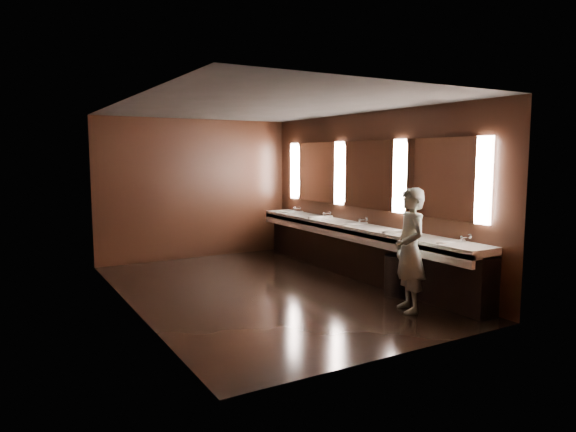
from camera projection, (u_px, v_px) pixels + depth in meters
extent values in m
plane|color=black|center=(265.00, 290.00, 7.94)|extent=(6.00, 6.00, 0.00)
cube|color=#2D2D2B|center=(264.00, 106.00, 7.61)|extent=(4.00, 6.00, 0.02)
cube|color=black|center=(196.00, 189.00, 10.35)|extent=(4.00, 0.02, 2.80)
cube|color=black|center=(401.00, 222.00, 5.20)|extent=(4.00, 0.02, 2.80)
cube|color=black|center=(130.00, 207.00, 6.78)|extent=(0.02, 6.00, 2.80)
cube|color=black|center=(368.00, 195.00, 8.77)|extent=(0.02, 6.00, 2.80)
cube|color=black|center=(359.00, 253.00, 8.80)|extent=(0.36, 5.40, 0.81)
cube|color=white|center=(355.00, 228.00, 8.70)|extent=(0.55, 5.40, 0.12)
cube|color=white|center=(343.00, 234.00, 8.59)|extent=(0.06, 5.40, 0.18)
cylinder|color=silver|center=(466.00, 237.00, 6.89)|extent=(0.18, 0.04, 0.04)
cylinder|color=silver|center=(409.00, 227.00, 7.83)|extent=(0.18, 0.04, 0.04)
cylinder|color=silver|center=(363.00, 219.00, 8.77)|extent=(0.18, 0.04, 0.04)
cylinder|color=silver|center=(327.00, 213.00, 9.72)|extent=(0.18, 0.04, 0.04)
cylinder|color=silver|center=(297.00, 208.00, 10.66)|extent=(0.18, 0.04, 0.04)
cube|color=#FDE1D3|center=(484.00, 180.00, 6.65)|extent=(0.06, 0.22, 1.15)
cube|color=white|center=(438.00, 178.00, 7.35)|extent=(0.03, 1.32, 1.15)
cube|color=#FDE1D3|center=(399.00, 176.00, 8.03)|extent=(0.06, 0.23, 1.15)
cube|color=white|center=(368.00, 175.00, 8.72)|extent=(0.03, 1.32, 1.15)
cube|color=#FDE1D3|center=(339.00, 173.00, 9.40)|extent=(0.06, 0.23, 1.15)
cube|color=white|center=(316.00, 172.00, 10.10)|extent=(0.03, 1.32, 1.15)
cube|color=#FDE1D3|center=(295.00, 171.00, 10.78)|extent=(0.06, 0.22, 1.15)
imported|color=#92C0DA|center=(410.00, 250.00, 6.78)|extent=(0.58, 0.70, 1.65)
cylinder|color=black|center=(397.00, 275.00, 7.62)|extent=(0.44, 0.44, 0.60)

